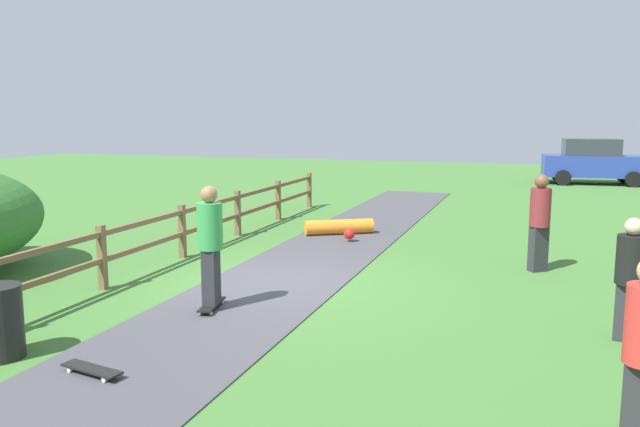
{
  "coord_description": "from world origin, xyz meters",
  "views": [
    {
      "loc": [
        4.27,
        -10.05,
        2.93
      ],
      "look_at": [
        0.25,
        1.72,
        1.0
      ],
      "focal_mm": 35.95,
      "sensor_mm": 36.0,
      "label": 1
    }
  ],
  "objects_px": {
    "skateboard_loose": "(92,369)",
    "bystander_black": "(631,274)",
    "skater_fallen": "(340,227)",
    "parked_car_blue": "(594,161)",
    "skater_riding": "(210,241)",
    "bystander_maroon": "(540,218)"
  },
  "relations": [
    {
      "from": "bystander_maroon",
      "to": "parked_car_blue",
      "type": "xyz_separation_m",
      "value": [
        2.15,
        16.95,
        -0.06
      ]
    },
    {
      "from": "skater_fallen",
      "to": "skateboard_loose",
      "type": "distance_m",
      "value": 9.07
    },
    {
      "from": "skater_fallen",
      "to": "bystander_black",
      "type": "relative_size",
      "value": 1.0
    },
    {
      "from": "parked_car_blue",
      "to": "skateboard_loose",
      "type": "bearing_deg",
      "value": -106.15
    },
    {
      "from": "skater_fallen",
      "to": "skateboard_loose",
      "type": "xyz_separation_m",
      "value": [
        -0.14,
        -9.07,
        -0.11
      ]
    },
    {
      "from": "skater_fallen",
      "to": "bystander_maroon",
      "type": "distance_m",
      "value": 5.18
    },
    {
      "from": "skater_fallen",
      "to": "parked_car_blue",
      "type": "relative_size",
      "value": 0.38
    },
    {
      "from": "skater_riding",
      "to": "skateboard_loose",
      "type": "xyz_separation_m",
      "value": [
        -0.09,
        -2.65,
        -0.98
      ]
    },
    {
      "from": "skater_fallen",
      "to": "skateboard_loose",
      "type": "bearing_deg",
      "value": -90.89
    },
    {
      "from": "skateboard_loose",
      "to": "bystander_black",
      "type": "relative_size",
      "value": 0.51
    },
    {
      "from": "bystander_black",
      "to": "parked_car_blue",
      "type": "relative_size",
      "value": 0.38
    },
    {
      "from": "skater_riding",
      "to": "skater_fallen",
      "type": "height_order",
      "value": "skater_riding"
    },
    {
      "from": "skater_riding",
      "to": "bystander_black",
      "type": "height_order",
      "value": "skater_riding"
    },
    {
      "from": "skateboard_loose",
      "to": "skater_riding",
      "type": "bearing_deg",
      "value": 88.05
    },
    {
      "from": "skateboard_loose",
      "to": "bystander_black",
      "type": "height_order",
      "value": "bystander_black"
    },
    {
      "from": "bystander_black",
      "to": "bystander_maroon",
      "type": "relative_size",
      "value": 0.89
    },
    {
      "from": "skater_fallen",
      "to": "parked_car_blue",
      "type": "distance_m",
      "value": 16.19
    },
    {
      "from": "bystander_maroon",
      "to": "skateboard_loose",
      "type": "bearing_deg",
      "value": -124.75
    },
    {
      "from": "skater_riding",
      "to": "bystander_black",
      "type": "distance_m",
      "value": 5.79
    },
    {
      "from": "bystander_black",
      "to": "parked_car_blue",
      "type": "distance_m",
      "value": 20.56
    },
    {
      "from": "skateboard_loose",
      "to": "bystander_maroon",
      "type": "distance_m",
      "value": 8.35
    },
    {
      "from": "skater_fallen",
      "to": "skateboard_loose",
      "type": "height_order",
      "value": "skater_fallen"
    }
  ]
}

